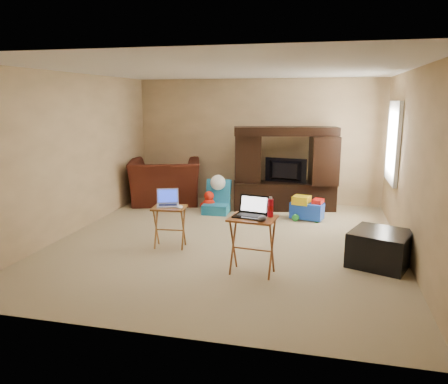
% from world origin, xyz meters
% --- Properties ---
extents(floor, '(5.50, 5.50, 0.00)m').
position_xyz_m(floor, '(0.00, 0.00, 0.00)').
color(floor, tan).
rests_on(floor, ground).
extents(ceiling, '(5.50, 5.50, 0.00)m').
position_xyz_m(ceiling, '(0.00, 0.00, 2.50)').
color(ceiling, silver).
rests_on(ceiling, ground).
extents(wall_back, '(5.00, 0.00, 5.00)m').
position_xyz_m(wall_back, '(0.00, 2.75, 1.25)').
color(wall_back, tan).
rests_on(wall_back, ground).
extents(wall_front, '(5.00, 0.00, 5.00)m').
position_xyz_m(wall_front, '(0.00, -2.75, 1.25)').
color(wall_front, tan).
rests_on(wall_front, ground).
extents(wall_left, '(0.00, 5.50, 5.50)m').
position_xyz_m(wall_left, '(-2.50, 0.00, 1.25)').
color(wall_left, tan).
rests_on(wall_left, ground).
extents(wall_right, '(0.00, 5.50, 5.50)m').
position_xyz_m(wall_right, '(2.50, 0.00, 1.25)').
color(wall_right, tan).
rests_on(wall_right, ground).
extents(window_pane, '(0.00, 1.20, 1.20)m').
position_xyz_m(window_pane, '(2.48, 1.55, 1.40)').
color(window_pane, white).
rests_on(window_pane, ground).
extents(window_frame, '(0.06, 1.14, 1.34)m').
position_xyz_m(window_frame, '(2.46, 1.55, 1.40)').
color(window_frame, white).
rests_on(window_frame, ground).
extents(entertainment_center, '(2.00, 0.90, 1.59)m').
position_xyz_m(entertainment_center, '(0.63, 2.17, 0.79)').
color(entertainment_center, black).
rests_on(entertainment_center, floor).
extents(television, '(0.81, 0.24, 0.46)m').
position_xyz_m(television, '(0.63, 2.13, 0.76)').
color(television, black).
rests_on(television, entertainment_center).
extents(recliner, '(1.68, 1.57, 0.90)m').
position_xyz_m(recliner, '(-1.78, 2.12, 0.45)').
color(recliner, '#47180F').
rests_on(recliner, floor).
extents(child_rocker, '(0.48, 0.55, 0.62)m').
position_xyz_m(child_rocker, '(-0.57, 1.57, 0.31)').
color(child_rocker, '#1C709A').
rests_on(child_rocker, floor).
extents(plush_toy, '(0.36, 0.30, 0.40)m').
position_xyz_m(plush_toy, '(-0.73, 1.66, 0.20)').
color(plush_toy, red).
rests_on(plush_toy, floor).
extents(push_toy, '(0.66, 0.54, 0.43)m').
position_xyz_m(push_toy, '(1.11, 1.51, 0.21)').
color(push_toy, blue).
rests_on(push_toy, floor).
extents(ottoman, '(0.90, 0.90, 0.45)m').
position_xyz_m(ottoman, '(2.12, -0.48, 0.22)').
color(ottoman, black).
rests_on(ottoman, floor).
extents(tray_table_left, '(0.50, 0.41, 0.60)m').
position_xyz_m(tray_table_left, '(-0.74, -0.45, 0.30)').
color(tray_table_left, '#9A5F25').
rests_on(tray_table_left, floor).
extents(tray_table_right, '(0.59, 0.49, 0.71)m').
position_xyz_m(tray_table_right, '(0.57, -1.13, 0.36)').
color(tray_table_right, '#9B4F25').
rests_on(tray_table_right, floor).
extents(laptop_left, '(0.39, 0.35, 0.24)m').
position_xyz_m(laptop_left, '(-0.77, -0.42, 0.72)').
color(laptop_left, '#AEAEB3').
rests_on(laptop_left, tray_table_left).
extents(laptop_right, '(0.42, 0.36, 0.24)m').
position_xyz_m(laptop_right, '(0.53, -1.11, 0.83)').
color(laptop_right, black).
rests_on(laptop_right, tray_table_right).
extents(mouse_left, '(0.10, 0.13, 0.05)m').
position_xyz_m(mouse_left, '(-0.55, -0.52, 0.62)').
color(mouse_left, silver).
rests_on(mouse_left, tray_table_left).
extents(mouse_right, '(0.14, 0.17, 0.06)m').
position_xyz_m(mouse_right, '(0.70, -1.25, 0.74)').
color(mouse_right, '#3F3F44').
rests_on(mouse_right, tray_table_right).
extents(water_bottle, '(0.07, 0.07, 0.22)m').
position_xyz_m(water_bottle, '(0.77, -1.05, 0.82)').
color(water_bottle, red).
rests_on(water_bottle, tray_table_right).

